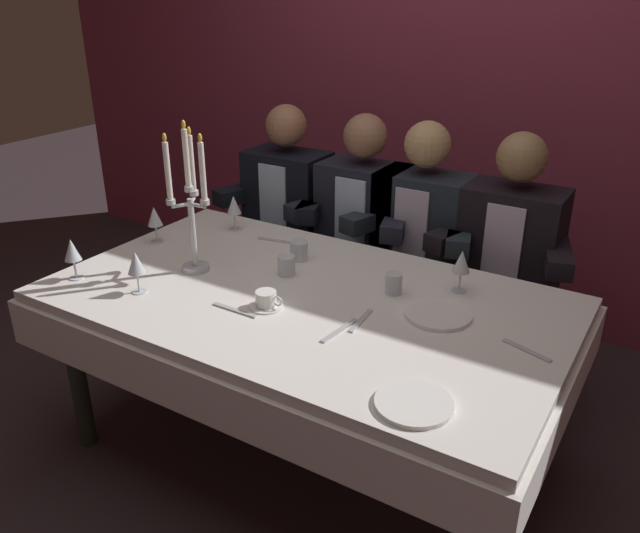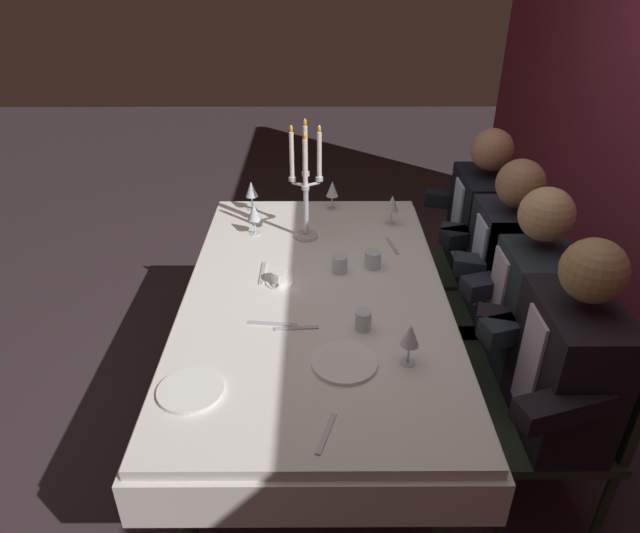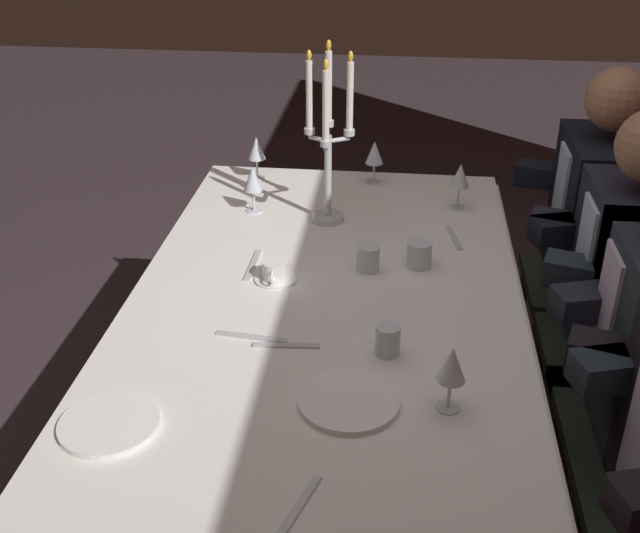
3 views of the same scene
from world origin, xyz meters
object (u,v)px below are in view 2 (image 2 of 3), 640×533
(candelabra, at_px, (306,187))
(wine_glass_3, at_px, (410,336))
(wine_glass_1, at_px, (332,190))
(coffee_cup_0, at_px, (280,277))
(seated_diner_2, at_px, (528,302))
(seated_diner_3, at_px, (568,369))
(seated_diner_0, at_px, (482,222))
(water_tumbler_0, at_px, (363,320))
(wine_glass_2, at_px, (251,190))
(wine_glass_4, at_px, (254,213))
(wine_glass_0, at_px, (392,204))
(dinner_plate_1, at_px, (191,390))
(dinner_plate_0, at_px, (344,363))
(seated_diner_1, at_px, (507,265))
(dining_table, at_px, (315,313))
(water_tumbler_2, at_px, (373,259))
(water_tumbler_1, at_px, (340,264))

(candelabra, xyz_separation_m, wine_glass_3, (0.97, 0.37, -0.15))
(wine_glass_1, xyz_separation_m, wine_glass_3, (1.32, 0.24, 0.00))
(coffee_cup_0, distance_m, seated_diner_2, 1.05)
(seated_diner_3, bearing_deg, seated_diner_0, 180.00)
(water_tumbler_0, bearing_deg, wine_glass_2, -154.34)
(wine_glass_2, height_order, seated_diner_3, seated_diner_3)
(water_tumbler_0, bearing_deg, candelabra, -163.34)
(candelabra, xyz_separation_m, wine_glass_4, (-0.05, -0.26, -0.16))
(wine_glass_0, relative_size, water_tumbler_0, 2.05)
(dinner_plate_1, relative_size, coffee_cup_0, 1.67)
(dinner_plate_1, height_order, wine_glass_2, wine_glass_2)
(dinner_plate_0, height_order, coffee_cup_0, coffee_cup_0)
(wine_glass_0, height_order, wine_glass_3, same)
(water_tumbler_0, bearing_deg, seated_diner_0, 143.60)
(seated_diner_2, relative_size, seated_diner_3, 1.00)
(water_tumbler_0, xyz_separation_m, seated_diner_1, (-0.50, 0.70, -0.04))
(dining_table, distance_m, seated_diner_0, 1.12)
(candelabra, xyz_separation_m, water_tumbler_0, (0.77, 0.23, -0.23))
(candelabra, bearing_deg, seated_diner_0, 101.17)
(coffee_cup_0, bearing_deg, seated_diner_2, 81.75)
(candelabra, distance_m, seated_diner_3, 1.39)
(water_tumbler_2, height_order, seated_diner_0, seated_diner_0)
(candelabra, height_order, seated_diner_3, candelabra)
(wine_glass_0, bearing_deg, coffee_cup_0, -43.42)
(wine_glass_2, relative_size, wine_glass_4, 1.00)
(water_tumbler_1, bearing_deg, wine_glass_0, 149.63)
(seated_diner_0, relative_size, seated_diner_2, 1.00)
(wine_glass_3, height_order, coffee_cup_0, wine_glass_3)
(water_tumbler_2, height_order, seated_diner_1, seated_diner_1)
(dinner_plate_1, bearing_deg, wine_glass_0, 147.54)
(wine_glass_3, xyz_separation_m, coffee_cup_0, (-0.54, -0.48, -0.09))
(dining_table, bearing_deg, wine_glass_1, 173.75)
(wine_glass_0, xyz_separation_m, wine_glass_1, (-0.20, -0.30, 0.00))
(dinner_plate_1, distance_m, wine_glass_3, 0.76)
(wine_glass_4, bearing_deg, wine_glass_0, 98.54)
(dinner_plate_0, bearing_deg, wine_glass_1, -179.44)
(dining_table, distance_m, wine_glass_3, 0.63)
(seated_diner_2, bearing_deg, coffee_cup_0, -98.25)
(water_tumbler_1, relative_size, seated_diner_3, 0.06)
(water_tumbler_0, xyz_separation_m, coffee_cup_0, (-0.34, -0.34, -0.01))
(wine_glass_3, distance_m, seated_diner_3, 0.57)
(seated_diner_0, bearing_deg, wine_glass_3, -25.78)
(water_tumbler_2, bearing_deg, water_tumbler_0, -9.25)
(wine_glass_0, height_order, seated_diner_2, seated_diner_2)
(wine_glass_2, distance_m, water_tumbler_0, 1.24)
(candelabra, distance_m, wine_glass_1, 0.41)
(dinner_plate_0, height_order, water_tumbler_0, water_tumbler_0)
(candelabra, bearing_deg, water_tumbler_1, 24.88)
(coffee_cup_0, bearing_deg, water_tumbler_0, 45.09)
(coffee_cup_0, distance_m, seated_diner_0, 1.21)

